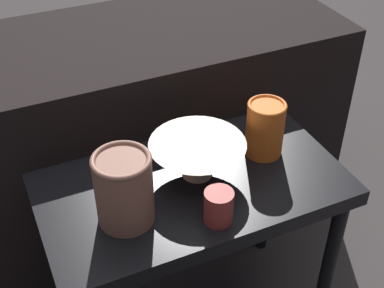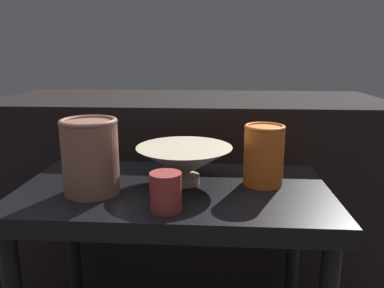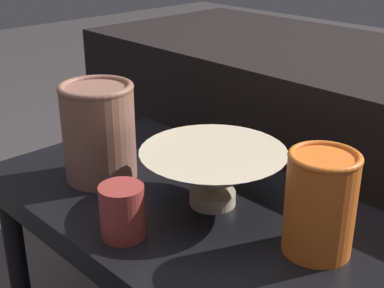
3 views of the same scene
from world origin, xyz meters
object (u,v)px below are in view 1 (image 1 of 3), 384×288
at_px(bowl, 197,156).
at_px(cup, 221,206).
at_px(vase_textured_left, 124,188).
at_px(vase_colorful_right, 265,128).

bearing_deg(bowl, cup, -96.70).
bearing_deg(cup, vase_textured_left, 154.49).
relative_size(bowl, cup, 2.91).
bearing_deg(vase_colorful_right, bowl, -177.05).
bearing_deg(cup, bowl, 83.30).
height_order(vase_textured_left, cup, vase_textured_left).
relative_size(bowl, vase_textured_left, 1.36).
relative_size(bowl, vase_colorful_right, 1.58).
bearing_deg(cup, vase_colorful_right, 39.23).
xyz_separation_m(bowl, vase_textured_left, (-0.19, -0.07, 0.03)).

